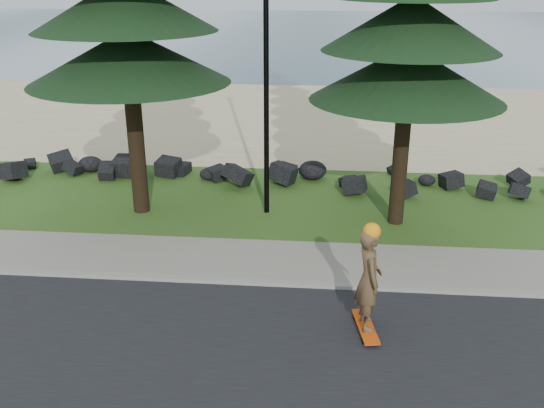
% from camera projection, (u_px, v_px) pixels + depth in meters
% --- Properties ---
extents(ground, '(160.00, 160.00, 0.00)m').
position_uv_depth(ground, '(253.00, 265.00, 13.92)').
color(ground, '#32531A').
rests_on(ground, ground).
extents(road, '(160.00, 7.00, 0.02)m').
position_uv_depth(road, '(220.00, 393.00, 9.75)').
color(road, black).
rests_on(road, ground).
extents(kerb, '(160.00, 0.20, 0.10)m').
position_uv_depth(kerb, '(248.00, 282.00, 13.07)').
color(kerb, gray).
rests_on(kerb, ground).
extents(sidewalk, '(160.00, 2.00, 0.08)m').
position_uv_depth(sidewalk, '(254.00, 259.00, 14.09)').
color(sidewalk, gray).
rests_on(sidewalk, ground).
extents(beach_sand, '(160.00, 15.00, 0.01)m').
position_uv_depth(beach_sand, '(291.00, 116.00, 27.33)').
color(beach_sand, tan).
rests_on(beach_sand, ground).
extents(ocean, '(160.00, 58.00, 0.01)m').
position_uv_depth(ocean, '(313.00, 32.00, 61.09)').
color(ocean, '#325260').
rests_on(ocean, ground).
extents(seawall_boulders, '(60.00, 2.40, 1.10)m').
position_uv_depth(seawall_boulders, '(274.00, 183.00, 19.10)').
color(seawall_boulders, black).
rests_on(seawall_boulders, ground).
extents(lamp_post, '(0.25, 0.14, 8.14)m').
position_uv_depth(lamp_post, '(266.00, 61.00, 15.34)').
color(lamp_post, black).
rests_on(lamp_post, ground).
extents(skateboarder, '(0.59, 1.22, 2.21)m').
position_uv_depth(skateboarder, '(369.00, 279.00, 11.00)').
color(skateboarder, '#D5460C').
rests_on(skateboarder, ground).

